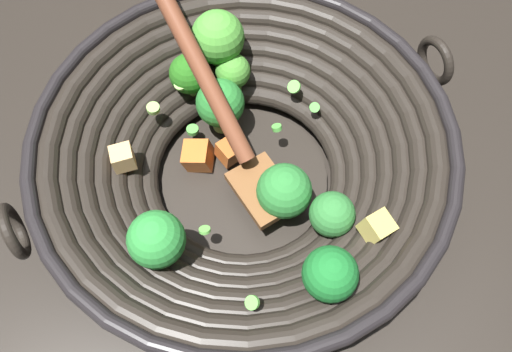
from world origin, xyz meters
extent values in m
plane|color=#28231E|center=(0.00, 0.00, 0.00)|extent=(4.00, 4.00, 0.00)
cylinder|color=black|center=(0.00, 0.00, 0.01)|extent=(0.18, 0.18, 0.01)
torus|color=black|center=(0.00, 0.00, 0.02)|extent=(0.23, 0.23, 0.02)
torus|color=black|center=(0.00, 0.00, 0.03)|extent=(0.26, 0.26, 0.02)
torus|color=black|center=(0.00, 0.00, 0.04)|extent=(0.29, 0.29, 0.02)
torus|color=black|center=(0.00, 0.00, 0.05)|extent=(0.32, 0.32, 0.02)
torus|color=black|center=(0.00, 0.00, 0.06)|extent=(0.35, 0.35, 0.02)
torus|color=black|center=(0.00, 0.00, 0.07)|extent=(0.37, 0.37, 0.02)
torus|color=black|center=(0.00, 0.00, 0.08)|extent=(0.40, 0.40, 0.02)
torus|color=black|center=(0.00, 0.00, 0.09)|extent=(0.42, 0.42, 0.01)
torus|color=black|center=(-0.19, 0.12, 0.09)|extent=(0.04, 0.05, 0.05)
torus|color=black|center=(0.19, -0.12, 0.09)|extent=(0.04, 0.05, 0.05)
cylinder|color=#89B054|center=(0.04, 0.06, 0.03)|extent=(0.03, 0.03, 0.02)
sphere|color=#2C8433|center=(0.04, 0.06, 0.06)|extent=(0.05, 0.05, 0.05)
cylinder|color=#5C9F39|center=(-0.12, 0.01, 0.05)|extent=(0.03, 0.03, 0.02)
sphere|color=green|center=(-0.12, 0.01, 0.08)|extent=(0.05, 0.05, 0.05)
cylinder|color=#76B35B|center=(-0.08, -0.14, 0.07)|extent=(0.03, 0.02, 0.02)
sphere|color=#1C752D|center=(-0.08, -0.14, 0.10)|extent=(0.05, 0.05, 0.05)
cylinder|color=#629E3F|center=(-0.01, -0.11, 0.03)|extent=(0.02, 0.02, 0.01)
sphere|color=#327E38|center=(-0.01, -0.11, 0.06)|extent=(0.05, 0.05, 0.05)
cylinder|color=#84B553|center=(0.05, 0.10, 0.04)|extent=(0.02, 0.02, 0.02)
sphere|color=#27701B|center=(0.05, 0.10, 0.06)|extent=(0.04, 0.04, 0.04)
cylinder|color=#77AC4C|center=(0.09, 0.09, 0.06)|extent=(0.02, 0.03, 0.02)
sphere|color=#50A63A|center=(0.09, 0.09, 0.09)|extent=(0.06, 0.06, 0.06)
cylinder|color=#86BD52|center=(0.08, 0.07, 0.04)|extent=(0.02, 0.02, 0.02)
sphere|color=#4B9434|center=(0.08, 0.07, 0.06)|extent=(0.04, 0.04, 0.04)
cylinder|color=#5E9836|center=(-0.01, -0.05, 0.02)|extent=(0.03, 0.03, 0.02)
sphere|color=#2E8237|center=(-0.01, -0.05, 0.05)|extent=(0.06, 0.06, 0.06)
cube|color=#CE6425|center=(-0.01, 0.05, 0.03)|extent=(0.04, 0.04, 0.04)
cube|color=#D8C25F|center=(-0.01, -0.15, 0.07)|extent=(0.03, 0.04, 0.03)
cube|color=#E3B372|center=(-0.07, 0.10, 0.06)|extent=(0.03, 0.03, 0.02)
cube|color=gold|center=(0.12, 0.10, 0.07)|extent=(0.04, 0.04, 0.03)
cube|color=#CB652A|center=(0.01, 0.02, 0.03)|extent=(0.03, 0.03, 0.03)
cylinder|color=#99D166|center=(-0.06, 0.11, 0.06)|extent=(0.02, 0.02, 0.01)
cylinder|color=#6BC651|center=(0.10, 0.00, 0.06)|extent=(0.02, 0.02, 0.01)
cylinder|color=#6BC651|center=(-0.13, -0.09, 0.09)|extent=(0.02, 0.02, 0.01)
cylinder|color=#99D166|center=(-0.01, 0.11, 0.07)|extent=(0.01, 0.01, 0.01)
cylinder|color=#56B247|center=(0.10, -0.03, 0.05)|extent=(0.02, 0.02, 0.01)
cylinder|color=#56B247|center=(0.05, -0.01, 0.05)|extent=(0.02, 0.02, 0.01)
cylinder|color=#6BC651|center=(-0.09, -0.01, 0.05)|extent=(0.02, 0.02, 0.01)
cylinder|color=#99D166|center=(0.03, 0.10, 0.07)|extent=(0.02, 0.02, 0.01)
cylinder|color=#56B247|center=(0.01, 0.07, 0.03)|extent=(0.02, 0.02, 0.01)
cube|color=brown|center=(-0.02, -0.03, 0.04)|extent=(0.08, 0.08, 0.01)
cylinder|color=brown|center=(0.04, 0.08, 0.12)|extent=(0.11, 0.20, 0.14)
camera|label=1|loc=(-0.22, -0.15, 0.52)|focal=36.80mm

